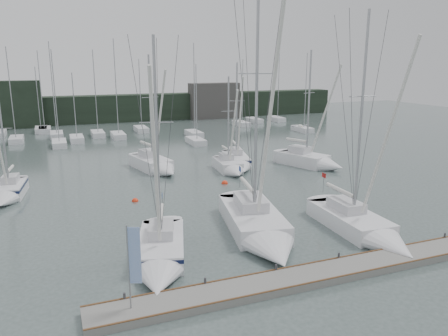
% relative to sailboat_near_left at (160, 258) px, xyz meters
% --- Properties ---
extents(ground, '(160.00, 160.00, 0.00)m').
position_rel_sailboat_near_left_xyz_m(ground, '(7.48, 0.63, -0.54)').
color(ground, '#455350').
rests_on(ground, ground).
extents(dock, '(24.00, 2.00, 0.40)m').
position_rel_sailboat_near_left_xyz_m(dock, '(7.48, -4.37, -0.34)').
color(dock, slate).
rests_on(dock, ground).
extents(far_treeline, '(90.00, 4.00, 5.00)m').
position_rel_sailboat_near_left_xyz_m(far_treeline, '(7.48, 62.63, 1.96)').
color(far_treeline, black).
rests_on(far_treeline, ground).
extents(far_building_left, '(12.00, 3.00, 8.00)m').
position_rel_sailboat_near_left_xyz_m(far_building_left, '(-12.52, 60.63, 3.46)').
color(far_building_left, black).
rests_on(far_building_left, ground).
extents(far_building_right, '(10.00, 3.00, 7.00)m').
position_rel_sailboat_near_left_xyz_m(far_building_right, '(25.48, 60.63, 2.96)').
color(far_building_right, '#45423F').
rests_on(far_building_right, ground).
extents(mast_forest, '(58.38, 25.06, 14.44)m').
position_rel_sailboat_near_left_xyz_m(mast_forest, '(1.42, 45.77, -0.06)').
color(mast_forest, white).
rests_on(mast_forest, ground).
extents(sailboat_near_left, '(4.83, 8.86, 13.49)m').
position_rel_sailboat_near_left_xyz_m(sailboat_near_left, '(0.00, 0.00, 0.00)').
color(sailboat_near_left, white).
rests_on(sailboat_near_left, ground).
extents(sailboat_near_center, '(5.38, 11.57, 17.83)m').
position_rel_sailboat_near_left_xyz_m(sailboat_near_center, '(6.91, 1.21, 0.05)').
color(sailboat_near_center, white).
rests_on(sailboat_near_center, ground).
extents(sailboat_near_right, '(3.26, 9.98, 15.33)m').
position_rel_sailboat_near_left_xyz_m(sailboat_near_right, '(13.50, -0.95, -0.00)').
color(sailboat_near_right, white).
rests_on(sailboat_near_right, ground).
extents(sailboat_mid_a, '(2.93, 6.52, 9.77)m').
position_rel_sailboat_near_left_xyz_m(sailboat_mid_a, '(-8.98, 16.71, -0.01)').
color(sailboat_mid_a, white).
rests_on(sailboat_mid_a, ground).
extents(sailboat_mid_b, '(4.33, 8.14, 12.72)m').
position_rel_sailboat_near_left_xyz_m(sailboat_mid_b, '(4.75, 21.36, 0.06)').
color(sailboat_mid_b, white).
rests_on(sailboat_mid_b, ground).
extents(sailboat_mid_c, '(2.68, 6.21, 10.42)m').
position_rel_sailboat_near_left_xyz_m(sailboat_mid_c, '(11.72, 18.18, -0.02)').
color(sailboat_mid_c, white).
rests_on(sailboat_mid_c, ground).
extents(sailboat_mid_d, '(4.18, 8.20, 11.88)m').
position_rel_sailboat_near_left_xyz_m(sailboat_mid_d, '(13.32, 20.03, 0.02)').
color(sailboat_mid_d, white).
rests_on(sailboat_mid_d, ground).
extents(sailboat_mid_e, '(5.48, 8.12, 13.25)m').
position_rel_sailboat_near_left_xyz_m(sailboat_mid_e, '(21.11, 17.11, 0.09)').
color(sailboat_mid_e, white).
rests_on(sailboat_mid_e, ground).
extents(buoy_b, '(0.61, 0.61, 0.61)m').
position_rel_sailboat_near_left_xyz_m(buoy_b, '(9.63, 14.58, -0.54)').
color(buoy_b, red).
rests_on(buoy_b, ground).
extents(buoy_c, '(0.54, 0.54, 0.54)m').
position_rel_sailboat_near_left_xyz_m(buoy_c, '(0.79, 12.31, -0.54)').
color(buoy_c, red).
rests_on(buoy_c, ground).
extents(dock_banner, '(0.57, 0.27, 3.99)m').
position_rel_sailboat_near_left_xyz_m(dock_banner, '(-2.19, -4.40, 2.21)').
color(dock_banner, '#93969B').
rests_on(dock_banner, dock).
extents(seagull, '(1.03, 0.46, 0.20)m').
position_rel_sailboat_near_left_xyz_m(seagull, '(10.07, 2.25, 6.58)').
color(seagull, white).
rests_on(seagull, ground).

